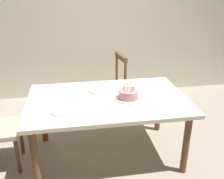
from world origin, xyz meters
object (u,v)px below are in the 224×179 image
(birthday_cake, at_px, (129,95))
(dining_table, at_px, (107,105))
(plate_near_celebrant, at_px, (63,112))
(chair_spindle_back, at_px, (109,90))
(plate_far_side, at_px, (97,90))

(birthday_cake, bearing_deg, dining_table, 166.61)
(plate_near_celebrant, height_order, chair_spindle_back, chair_spindle_back)
(plate_near_celebrant, xyz_separation_m, chair_spindle_back, (0.62, 1.09, -0.27))
(birthday_cake, distance_m, plate_near_celebrant, 0.71)
(chair_spindle_back, bearing_deg, plate_far_side, -111.15)
(dining_table, height_order, plate_near_celebrant, plate_near_celebrant)
(dining_table, height_order, chair_spindle_back, chair_spindle_back)
(dining_table, distance_m, plate_far_side, 0.26)
(birthday_cake, xyz_separation_m, chair_spindle_back, (-0.07, 0.90, -0.31))
(birthday_cake, bearing_deg, plate_far_side, 136.49)
(birthday_cake, height_order, plate_near_celebrant, birthday_cake)
(birthday_cake, xyz_separation_m, plate_near_celebrant, (-0.69, -0.18, -0.04))
(dining_table, relative_size, plate_near_celebrant, 7.70)
(dining_table, relative_size, chair_spindle_back, 1.78)
(plate_near_celebrant, distance_m, chair_spindle_back, 1.28)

